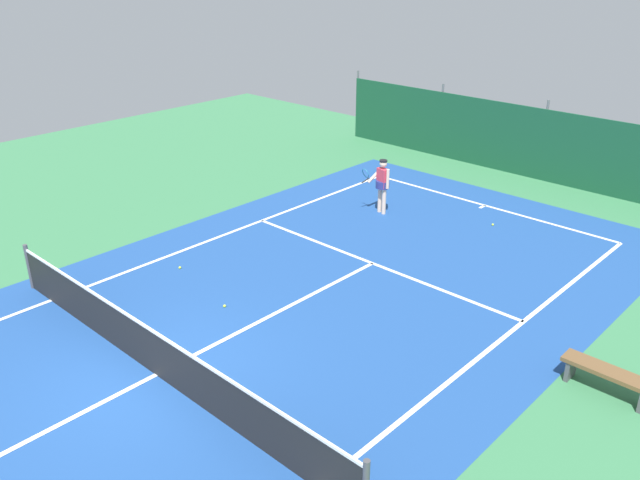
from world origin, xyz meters
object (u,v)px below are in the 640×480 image
(tennis_ball_near_player, at_px, (225,306))
(courtside_bench, at_px, (608,375))
(tennis_ball_by_sideline, at_px, (493,225))
(tennis_ball_midcourt, at_px, (180,268))
(tennis_net, at_px, (154,352))
(tennis_player, at_px, (382,182))

(tennis_ball_near_player, distance_m, courtside_bench, 7.82)
(tennis_ball_by_sideline, bearing_deg, tennis_ball_midcourt, -118.96)
(tennis_net, bearing_deg, tennis_ball_near_player, 112.53)
(tennis_player, xyz_separation_m, courtside_bench, (8.29, -4.10, -0.59))
(tennis_net, xyz_separation_m, tennis_ball_by_sideline, (0.97, 10.65, -0.48))
(tennis_ball_near_player, bearing_deg, tennis_player, 98.01)
(courtside_bench, bearing_deg, tennis_net, -140.71)
(tennis_ball_near_player, height_order, tennis_ball_by_sideline, same)
(tennis_ball_midcourt, height_order, tennis_ball_by_sideline, same)
(tennis_ball_by_sideline, height_order, courtside_bench, courtside_bench)
(tennis_net, height_order, courtside_bench, tennis_net)
(tennis_ball_near_player, relative_size, tennis_ball_midcourt, 1.00)
(tennis_player, relative_size, tennis_ball_near_player, 24.85)
(tennis_net, distance_m, tennis_player, 9.48)
(tennis_ball_near_player, bearing_deg, tennis_net, -67.47)
(tennis_net, bearing_deg, tennis_ball_by_sideline, 84.79)
(tennis_net, bearing_deg, tennis_player, 102.06)
(tennis_ball_midcourt, height_order, courtside_bench, courtside_bench)
(tennis_ball_by_sideline, relative_size, courtside_bench, 0.04)
(tennis_ball_near_player, xyz_separation_m, tennis_ball_by_sideline, (1.99, 8.19, 0.00))
(tennis_net, xyz_separation_m, tennis_player, (-1.98, 9.26, 0.45))
(tennis_ball_midcourt, bearing_deg, tennis_ball_by_sideline, 61.04)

